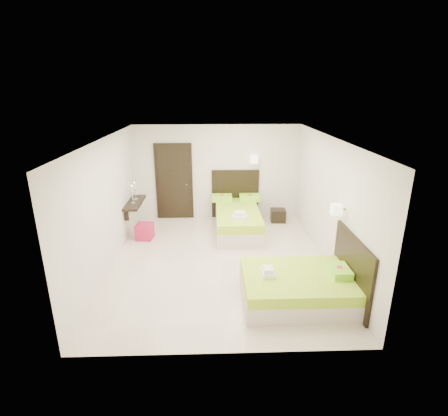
{
  "coord_description": "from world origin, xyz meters",
  "views": [
    {
      "loc": [
        -0.14,
        -6.7,
        3.51
      ],
      "look_at": [
        0.1,
        0.3,
        1.1
      ],
      "focal_mm": 28.0,
      "sensor_mm": 36.0,
      "label": 1
    }
  ],
  "objects_px": {
    "bed_single": "(238,218)",
    "bed_double": "(301,286)",
    "nightstand": "(278,215)",
    "ottoman": "(145,231)"
  },
  "relations": [
    {
      "from": "bed_double",
      "to": "ottoman",
      "type": "height_order",
      "value": "bed_double"
    },
    {
      "from": "bed_single",
      "to": "ottoman",
      "type": "bearing_deg",
      "value": -167.79
    },
    {
      "from": "nightstand",
      "to": "ottoman",
      "type": "distance_m",
      "value": 3.63
    },
    {
      "from": "nightstand",
      "to": "ottoman",
      "type": "height_order",
      "value": "ottoman"
    },
    {
      "from": "bed_single",
      "to": "bed_double",
      "type": "distance_m",
      "value": 3.35
    },
    {
      "from": "bed_double",
      "to": "nightstand",
      "type": "xyz_separation_m",
      "value": [
        0.29,
        3.79,
        -0.1
      ]
    },
    {
      "from": "bed_single",
      "to": "bed_double",
      "type": "xyz_separation_m",
      "value": [
        0.88,
        -3.23,
        -0.06
      ]
    },
    {
      "from": "bed_double",
      "to": "ottoman",
      "type": "xyz_separation_m",
      "value": [
        -3.19,
        2.73,
        -0.09
      ]
    },
    {
      "from": "nightstand",
      "to": "ottoman",
      "type": "bearing_deg",
      "value": -160.22
    },
    {
      "from": "bed_double",
      "to": "ottoman",
      "type": "relative_size",
      "value": 4.93
    }
  ]
}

